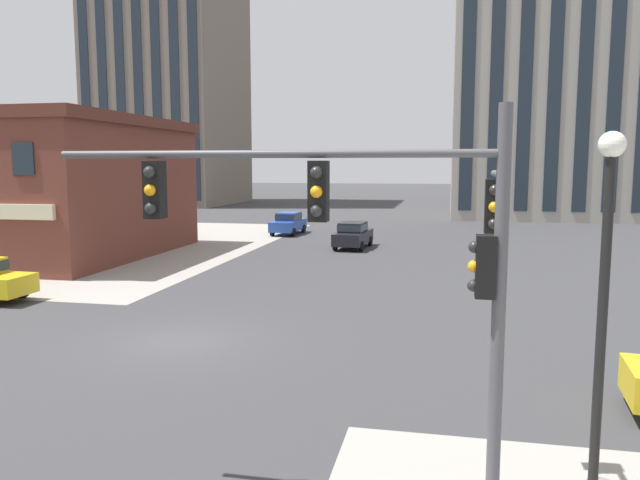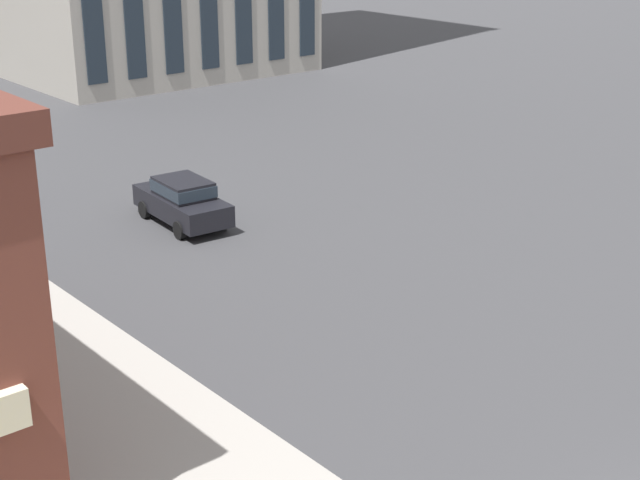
{
  "view_description": "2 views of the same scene",
  "coord_description": "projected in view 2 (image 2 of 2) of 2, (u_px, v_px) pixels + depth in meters",
  "views": [
    {
      "loc": [
        7.85,
        -16.74,
        5.3
      ],
      "look_at": [
        2.79,
        7.52,
        2.26
      ],
      "focal_mm": 34.28,
      "sensor_mm": 36.0,
      "label": 1
    },
    {
      "loc": [
        -14.77,
        -5.81,
        11.2
      ],
      "look_at": [
        -2.06,
        9.32,
        3.87
      ],
      "focal_mm": 52.94,
      "sensor_mm": 36.0,
      "label": 2
    }
  ],
  "objects": [
    {
      "name": "car_main_southbound_near",
      "position": [
        183.0,
        200.0,
        33.46
      ],
      "size": [
        2.14,
        4.52,
        1.68
      ],
      "color": "black",
      "rests_on": "ground"
    }
  ]
}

